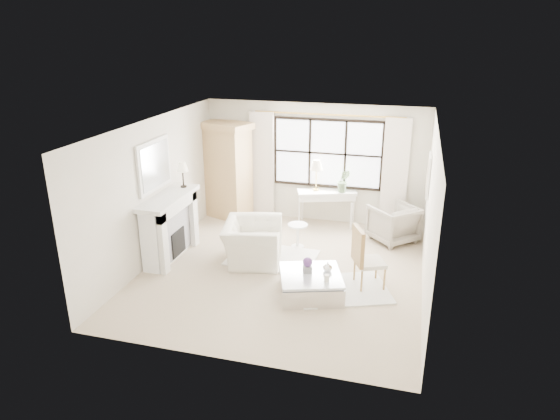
{
  "coord_description": "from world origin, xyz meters",
  "views": [
    {
      "loc": [
        2.14,
        -8.01,
        4.25
      ],
      "look_at": [
        -0.11,
        0.2,
        1.11
      ],
      "focal_mm": 32.0,
      "sensor_mm": 36.0,
      "label": 1
    }
  ],
  "objects_px": {
    "armoire": "(228,170)",
    "club_armchair": "(252,242)",
    "coffee_table": "(311,285)",
    "console_table": "(326,208)"
  },
  "relations": [
    {
      "from": "armoire",
      "to": "club_armchair",
      "type": "height_order",
      "value": "armoire"
    },
    {
      "from": "armoire",
      "to": "club_armchair",
      "type": "bearing_deg",
      "value": -38.99
    },
    {
      "from": "console_table",
      "to": "armoire",
      "type": "bearing_deg",
      "value": 163.44
    },
    {
      "from": "club_armchair",
      "to": "armoire",
      "type": "bearing_deg",
      "value": 19.98
    },
    {
      "from": "club_armchair",
      "to": "coffee_table",
      "type": "bearing_deg",
      "value": -137.21
    },
    {
      "from": "armoire",
      "to": "console_table",
      "type": "bearing_deg",
      "value": 22.2
    },
    {
      "from": "armoire",
      "to": "coffee_table",
      "type": "xyz_separation_m",
      "value": [
        2.64,
        -3.12,
        -0.96
      ]
    },
    {
      "from": "console_table",
      "to": "club_armchair",
      "type": "xyz_separation_m",
      "value": [
        -1.02,
        -2.24,
        -0.01
      ]
    },
    {
      "from": "coffee_table",
      "to": "console_table",
      "type": "bearing_deg",
      "value": 77.48
    },
    {
      "from": "armoire",
      "to": "console_table",
      "type": "relative_size",
      "value": 1.63
    }
  ]
}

